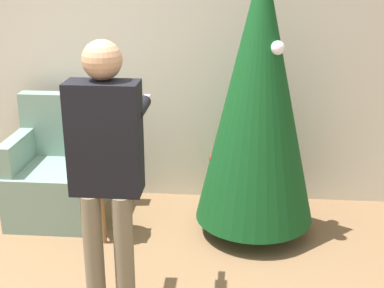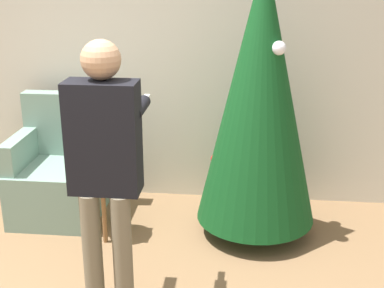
# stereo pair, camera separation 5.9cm
# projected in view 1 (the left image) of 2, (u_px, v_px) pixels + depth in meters

# --- Properties ---
(wall_back) EXTENTS (8.00, 0.06, 2.70)m
(wall_back) POSITION_uv_depth(u_px,v_px,m) (128.00, 52.00, 4.71)
(wall_back) COLOR beige
(wall_back) RESTS_ON ground_plane
(christmas_tree) EXTENTS (0.94, 0.94, 2.20)m
(christmas_tree) POSITION_uv_depth(u_px,v_px,m) (258.00, 94.00, 4.04)
(christmas_tree) COLOR brown
(christmas_tree) RESTS_ON ground_plane
(armchair) EXTENTS (0.72, 0.72, 1.03)m
(armchair) POSITION_uv_depth(u_px,v_px,m) (57.00, 175.00, 4.60)
(armchair) COLOR gray
(armchair) RESTS_ON ground_plane
(person_standing) EXTENTS (0.43, 0.57, 1.73)m
(person_standing) POSITION_uv_depth(u_px,v_px,m) (106.00, 160.00, 3.09)
(person_standing) COLOR #6B604C
(person_standing) RESTS_ON ground_plane
(side_stool) EXTENTS (0.34, 0.34, 0.47)m
(side_stool) POSITION_uv_depth(u_px,v_px,m) (106.00, 193.00, 4.23)
(side_stool) COLOR brown
(side_stool) RESTS_ON ground_plane
(laptop) EXTENTS (0.30, 0.24, 0.02)m
(laptop) POSITION_uv_depth(u_px,v_px,m) (105.00, 181.00, 4.19)
(laptop) COLOR silver
(laptop) RESTS_ON side_stool
(book) EXTENTS (0.20, 0.13, 0.02)m
(book) POSITION_uv_depth(u_px,v_px,m) (105.00, 178.00, 4.19)
(book) COLOR black
(book) RESTS_ON laptop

